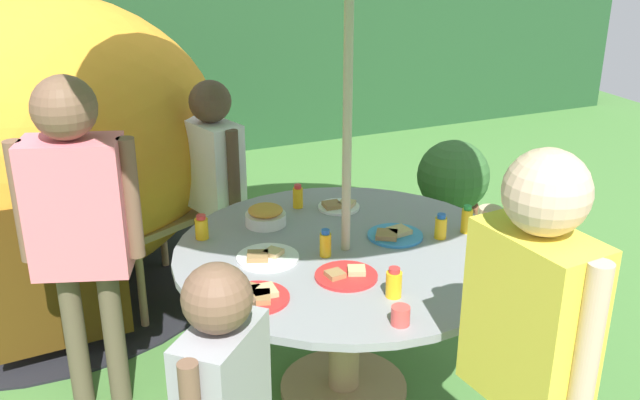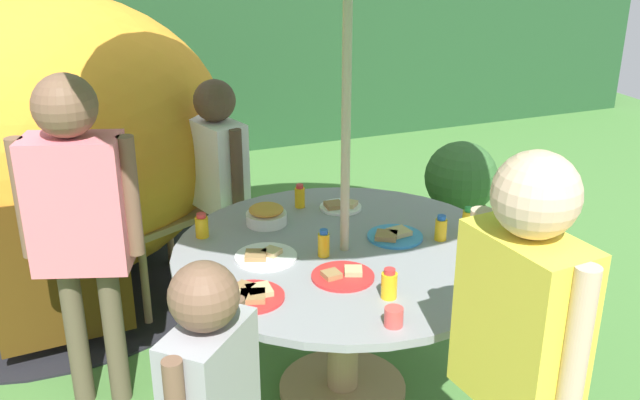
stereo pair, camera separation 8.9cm
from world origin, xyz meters
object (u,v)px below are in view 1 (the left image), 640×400
at_px(child_in_pink_shirt, 77,207).
at_px(juice_bottle_mid_left, 394,283).
at_px(child_in_white_shirt, 214,167).
at_px(child_in_grey_shirt, 223,396).
at_px(plate_mid_right, 346,275).
at_px(wooden_chair, 135,189).
at_px(dome_tent, 19,143).
at_px(snack_bowl, 266,216).
at_px(juice_bottle_front_edge, 298,197).
at_px(plate_back_edge, 267,257).
at_px(cup_near, 400,316).
at_px(juice_bottle_center_back, 467,220).
at_px(plate_far_right, 339,206).
at_px(plate_center_front, 394,235).
at_px(garden_table, 345,279).
at_px(child_in_yellow_shirt, 531,319).
at_px(juice_bottle_near_left, 325,244).
at_px(potted_plant, 452,188).
at_px(juice_bottle_far_left, 202,228).
at_px(juice_bottle_spot_a, 441,227).
at_px(plate_near_right, 256,296).

bearing_deg(child_in_pink_shirt, juice_bottle_mid_left, -18.94).
height_order(child_in_white_shirt, child_in_pink_shirt, child_in_pink_shirt).
distance_m(child_in_grey_shirt, plate_mid_right, 0.84).
bearing_deg(juice_bottle_mid_left, child_in_white_shirt, 101.70).
distance_m(wooden_chair, dome_tent, 0.69).
bearing_deg(dome_tent, wooden_chair, -41.27).
bearing_deg(child_in_grey_shirt, snack_bowl, 18.98).
bearing_deg(dome_tent, child_in_white_shirt, -43.96).
bearing_deg(juice_bottle_front_edge, plate_back_edge, -124.47).
bearing_deg(cup_near, juice_bottle_center_back, 41.23).
bearing_deg(plate_far_right, wooden_chair, 132.14).
bearing_deg(plate_center_front, wooden_chair, 125.03).
distance_m(dome_tent, child_in_pink_shirt, 1.35).
relative_size(garden_table, cup_near, 21.42).
height_order(child_in_yellow_shirt, juice_bottle_near_left, child_in_yellow_shirt).
bearing_deg(potted_plant, wooden_chair, 175.84).
bearing_deg(child_in_white_shirt, child_in_pink_shirt, -65.84).
bearing_deg(child_in_grey_shirt, garden_table, 0.00).
xyz_separation_m(wooden_chair, juice_bottle_near_left, (0.53, -1.29, 0.15)).
height_order(child_in_grey_shirt, child_in_yellow_shirt, child_in_yellow_shirt).
distance_m(child_in_white_shirt, juice_bottle_near_left, 0.98).
bearing_deg(plate_mid_right, garden_table, 65.68).
xyz_separation_m(potted_plant, snack_bowl, (-1.47, -0.77, 0.37)).
distance_m(plate_back_edge, juice_bottle_far_left, 0.34).
relative_size(plate_mid_right, juice_bottle_spot_a, 2.18).
distance_m(dome_tent, juice_bottle_near_left, 1.99).
bearing_deg(plate_center_front, child_in_pink_shirt, 166.05).
xyz_separation_m(garden_table, cup_near, (-0.07, -0.59, 0.17)).
xyz_separation_m(child_in_pink_shirt, juice_bottle_mid_left, (0.98, -0.74, -0.17)).
bearing_deg(plate_near_right, juice_bottle_spot_a, 12.08).
relative_size(snack_bowl, plate_near_right, 0.75).
height_order(dome_tent, juice_bottle_mid_left, dome_tent).
height_order(juice_bottle_front_edge, cup_near, juice_bottle_front_edge).
height_order(plate_mid_right, juice_bottle_mid_left, juice_bottle_mid_left).
bearing_deg(child_in_yellow_shirt, plate_far_right, -7.87).
bearing_deg(plate_center_front, plate_mid_right, -143.88).
distance_m(child_in_grey_shirt, juice_bottle_center_back, 1.46).
height_order(snack_bowl, plate_back_edge, snack_bowl).
distance_m(child_in_grey_shirt, child_in_yellow_shirt, 0.89).
distance_m(plate_far_right, plate_center_front, 0.38).
distance_m(child_in_grey_shirt, plate_far_right, 1.46).
xyz_separation_m(plate_far_right, plate_back_edge, (-0.47, -0.36, -0.00)).
xyz_separation_m(child_in_yellow_shirt, juice_bottle_near_left, (-0.21, 0.98, -0.15)).
distance_m(wooden_chair, cup_near, 1.94).
distance_m(snack_bowl, juice_bottle_mid_left, 0.80).
xyz_separation_m(potted_plant, juice_bottle_center_back, (-0.71, -1.18, 0.38)).
bearing_deg(juice_bottle_front_edge, garden_table, -87.93).
height_order(snack_bowl, juice_bottle_spot_a, juice_bottle_spot_a).
distance_m(child_in_white_shirt, child_in_yellow_shirt, 1.98).
relative_size(child_in_grey_shirt, juice_bottle_near_left, 9.91).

